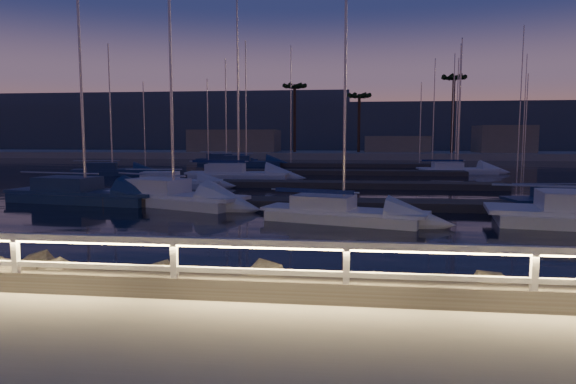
% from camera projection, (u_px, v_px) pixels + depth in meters
% --- Properties ---
extents(ground, '(400.00, 400.00, 0.00)m').
position_uv_depth(ground, '(287.00, 301.00, 8.79)').
color(ground, '#A49F94').
rests_on(ground, ground).
extents(harbor_water, '(400.00, 440.00, 0.60)m').
position_uv_depth(harbor_water, '(338.00, 186.00, 39.69)').
color(harbor_water, black).
rests_on(harbor_water, ground).
extents(guard_rail, '(44.11, 0.12, 1.06)m').
position_uv_depth(guard_rail, '(283.00, 257.00, 8.72)').
color(guard_rail, white).
rests_on(guard_rail, ground).
extents(riprap, '(32.71, 2.92, 1.41)m').
position_uv_depth(riprap, '(325.00, 289.00, 10.14)').
color(riprap, '#615D53').
rests_on(riprap, ground).
extents(floating_docks, '(22.00, 36.00, 0.40)m').
position_uv_depth(floating_docks, '(339.00, 177.00, 40.90)').
color(floating_docks, '#4F4741').
rests_on(floating_docks, ground).
extents(far_shore, '(160.00, 14.00, 5.20)m').
position_uv_depth(far_shore, '(345.00, 152.00, 81.82)').
color(far_shore, '#A49F94').
rests_on(far_shore, ground).
extents(palm_left, '(3.00, 3.00, 11.20)m').
position_uv_depth(palm_left, '(295.00, 89.00, 79.72)').
color(palm_left, brown).
rests_on(palm_left, ground).
extents(palm_center, '(3.00, 3.00, 9.70)m').
position_uv_depth(palm_center, '(359.00, 98.00, 79.61)').
color(palm_center, brown).
rests_on(palm_center, ground).
extents(palm_right, '(3.00, 3.00, 12.20)m').
position_uv_depth(palm_right, '(454.00, 81.00, 76.65)').
color(palm_right, brown).
rests_on(palm_right, ground).
extents(distant_hills, '(230.00, 37.50, 18.00)m').
position_uv_depth(distant_hills, '(269.00, 130.00, 142.91)').
color(distant_hills, '#3D4B5F').
rests_on(distant_hills, ground).
extents(sailboat_a, '(8.04, 4.98, 13.38)m').
position_uv_depth(sailboat_a, '(170.00, 196.00, 25.50)').
color(sailboat_a, silver).
rests_on(sailboat_a, ground).
extents(sailboat_b, '(6.86, 3.66, 11.26)m').
position_uv_depth(sailboat_b, '(339.00, 212.00, 20.63)').
color(sailboat_b, silver).
rests_on(sailboat_b, ground).
extents(sailboat_e, '(6.63, 2.72, 11.04)m').
position_uv_depth(sailboat_e, '(170.00, 182.00, 34.00)').
color(sailboat_e, silver).
rests_on(sailboat_e, ground).
extents(sailboat_f, '(8.79, 3.86, 14.50)m').
position_uv_depth(sailboat_f, '(82.00, 193.00, 26.85)').
color(sailboat_f, navy).
rests_on(sailboat_f, ground).
extents(sailboat_i, '(6.96, 3.92, 11.52)m').
position_uv_depth(sailboat_i, '(110.00, 170.00, 45.33)').
color(sailboat_i, navy).
rests_on(sailboat_i, ground).
extents(sailboat_j, '(8.36, 2.82, 14.06)m').
position_uv_depth(sailboat_j, '(236.00, 174.00, 40.86)').
color(sailboat_j, silver).
rests_on(sailboat_j, ground).
extents(sailboat_k, '(7.41, 2.59, 12.37)m').
position_uv_depth(sailboat_k, '(455.00, 169.00, 47.42)').
color(sailboat_k, silver).
rests_on(sailboat_k, ground).
extents(sailboat_m, '(7.97, 3.76, 13.17)m').
position_uv_depth(sailboat_m, '(225.00, 160.00, 64.96)').
color(sailboat_m, navy).
rests_on(sailboat_m, ground).
extents(sailboat_n, '(8.58, 3.45, 14.22)m').
position_uv_depth(sailboat_n, '(244.00, 162.00, 58.69)').
color(sailboat_n, navy).
rests_on(sailboat_n, ground).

